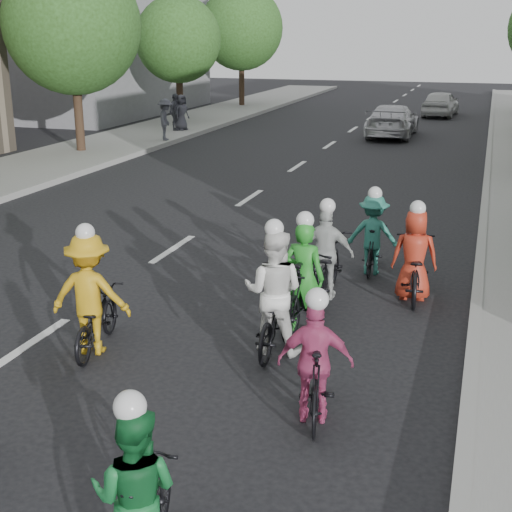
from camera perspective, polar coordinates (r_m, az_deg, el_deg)
The scene contains 21 objects.
ground at distance 10.74m, azimuth -17.83°, elevation -6.85°, with size 120.00×120.00×0.00m, color black.
sidewalk_left at distance 23.05m, azimuth -19.83°, elevation 5.93°, with size 4.00×80.00×0.15m, color gray.
curb_left at distance 21.92m, azimuth -15.76°, elevation 5.80°, with size 0.18×80.00×0.18m, color #999993.
curb_right at distance 18.32m, azimuth 17.77°, elevation 3.42°, with size 0.18×80.00×0.18m, color #999993.
bldg_sw at distance 42.04m, azimuth -14.09°, elevation 16.58°, with size 10.00×14.00×8.00m, color slate.
tree_l_3 at distance 26.89m, azimuth -14.50°, elevation 17.45°, with size 4.80×4.80×6.93m.
tree_l_4 at distance 34.86m, azimuth -6.25°, elevation 16.84°, with size 4.00×4.00×5.97m.
tree_l_5 at distance 43.23m, azimuth -1.18°, elevation 17.76°, with size 4.80×4.80×6.93m.
cyclist_1 at distance 6.14m, azimuth -9.36°, elevation -19.12°, with size 0.82×1.60×1.68m.
cyclist_2 at distance 10.09m, azimuth -12.98°, elevation -3.77°, with size 1.20×1.70×1.86m.
cyclist_3 at distance 8.22m, azimuth 4.85°, elevation -9.17°, with size 0.91×1.61×1.62m.
cyclist_4 at distance 12.14m, azimuth 12.55°, elevation -0.63°, with size 0.84×1.90×1.69m.
cyclist_5 at distance 10.56m, azimuth 3.93°, elevation -2.60°, with size 0.73×1.93×1.84m.
cyclist_6 at distance 9.88m, azimuth 1.50°, elevation -3.85°, with size 0.88×1.80×1.91m.
cyclist_7 at distance 13.25m, azimuth 9.34°, elevation 1.29°, with size 0.98×1.48×1.64m.
cyclist_8 at distance 11.93m, azimuth 5.68°, elevation -0.55°, with size 0.94×1.97×1.72m.
follow_car_lead at distance 31.48m, azimuth 10.85°, elevation 10.59°, with size 1.90×4.68×1.36m, color silver.
follow_car_trail at distance 39.97m, azimuth 14.55°, elevation 11.74°, with size 1.60×3.97×1.35m, color silver.
spectator_0 at distance 29.05m, azimuth -7.25°, elevation 10.77°, with size 1.05×0.61×1.63m, color #4A4B56.
spectator_1 at distance 32.00m, azimuth -6.48°, elevation 11.38°, with size 0.94×0.39×1.60m, color #51535E.
spectator_2 at distance 32.11m, azimuth -5.97°, elevation 11.36°, with size 0.75×0.49×1.54m, color #464551.
Camera 1 is at (5.99, -7.84, 4.27)m, focal length 50.00 mm.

